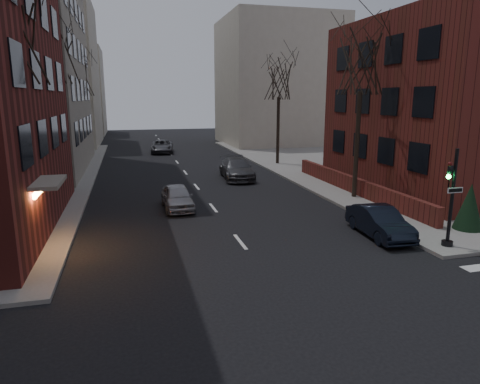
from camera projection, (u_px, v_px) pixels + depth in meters
The scene contains 19 objects.
sidewalk_far_right at pixel (475, 159), 42.60m from camera, with size 44.00×44.00×0.15m, color gray.
building_right_brick at pixel (457, 107), 27.94m from camera, with size 12.00×14.00×11.00m, color maroon.
low_wall_right at pixel (353, 185), 27.21m from camera, with size 0.35×16.00×1.00m, color maroon.
building_distant_la at pixel (37, 73), 53.39m from camera, with size 14.00×16.00×18.00m, color #C0B6A2.
building_distant_ra at pixel (277, 82), 56.30m from camera, with size 14.00×14.00×16.00m, color #C0B6A2.
building_distant_lb at pixel (72, 92), 70.37m from camera, with size 10.00×12.00×14.00m, color #C0B6A2.
traffic_signal at pixel (450, 204), 17.16m from camera, with size 0.76×0.44×4.00m.
tree_left_a at pixel (4, 34), 16.32m from camera, with size 4.18×4.18×10.26m.
tree_left_b at pixel (53, 53), 27.55m from camera, with size 4.40×4.40×10.80m.
tree_left_c at pixel (78, 77), 40.97m from camera, with size 3.96×3.96×9.72m.
tree_right_a at pixel (362, 63), 24.55m from camera, with size 3.96×3.96×9.72m.
tree_right_b at pixel (279, 80), 37.86m from camera, with size 3.74×3.74×9.18m.
streetlamp_near at pixel (61, 130), 24.94m from camera, with size 0.36×0.36×6.28m.
streetlamp_far at pixel (89, 116), 43.83m from camera, with size 0.36×0.36×6.28m.
parked_sedan at pixel (379, 222), 19.04m from camera, with size 1.42×4.07×1.34m, color black.
car_lane_silver at pixel (177, 197), 23.79m from camera, with size 1.59×3.94×1.34m, color #98979C.
car_lane_gray at pixel (237, 169), 32.57m from camera, with size 2.18×5.35×1.55m, color #404045.
car_lane_far at pixel (162, 146), 47.85m from camera, with size 2.35×5.10×1.42m, color #47474D.
evergreen_shrub at pixel (470, 206), 19.53m from camera, with size 1.29×1.29×2.14m, color black.
Camera 1 is at (-4.45, -4.96, 6.11)m, focal length 32.00 mm.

